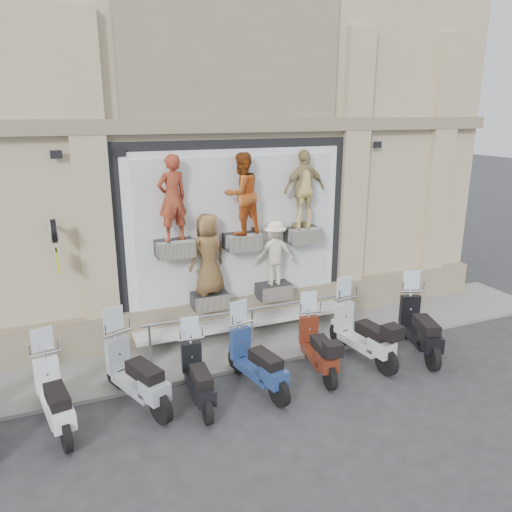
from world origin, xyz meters
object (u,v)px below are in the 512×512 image
object	(u,v)px
clock_sign_bracket	(55,238)
scooter_d	(198,367)
scooter_f	(318,338)
scooter_h	(421,317)
scooter_c	(135,362)
scooter_b	(53,386)
scooter_g	(363,323)
scooter_e	(257,351)
guard_rail	(252,327)

from	to	relation	value
clock_sign_bracket	scooter_d	world-z (taller)	clock_sign_bracket
scooter_f	scooter_h	distance (m)	2.47
scooter_c	scooter_b	bearing A→B (deg)	166.01
scooter_c	scooter_d	bearing A→B (deg)	-41.19
clock_sign_bracket	scooter_g	distance (m)	6.45
clock_sign_bracket	scooter_b	xyz separation A→B (m)	(-0.29, -2.01, -2.01)
scooter_b	scooter_f	size ratio (longest dim) A/B	1.04
clock_sign_bracket	scooter_e	bearing A→B (deg)	-33.34
scooter_d	scooter_h	distance (m)	5.03
clock_sign_bracket	scooter_b	size ratio (longest dim) A/B	0.52
scooter_g	scooter_h	world-z (taller)	scooter_h
guard_rail	scooter_b	distance (m)	4.48
clock_sign_bracket	scooter_h	distance (m)	7.73
scooter_d	scooter_f	size ratio (longest dim) A/B	0.96
scooter_d	scooter_g	distance (m)	3.71
scooter_c	scooter_f	world-z (taller)	scooter_c
guard_rail	scooter_d	size ratio (longest dim) A/B	2.81
scooter_d	scooter_c	bearing A→B (deg)	163.35
scooter_c	scooter_h	xyz separation A→B (m)	(6.07, -0.34, 0.00)
guard_rail	scooter_d	world-z (taller)	scooter_d
guard_rail	scooter_e	bearing A→B (deg)	-109.34
scooter_b	scooter_h	distance (m)	7.45
scooter_f	clock_sign_bracket	bearing A→B (deg)	165.26
scooter_h	guard_rail	bearing A→B (deg)	170.48
scooter_e	scooter_h	xyz separation A→B (m)	(3.85, -0.01, 0.05)
scooter_c	scooter_h	distance (m)	6.08
guard_rail	scooter_f	size ratio (longest dim) A/B	2.69
guard_rail	scooter_c	xyz separation A→B (m)	(-2.82, -1.38, 0.38)
scooter_f	scooter_e	bearing A→B (deg)	-166.35
guard_rail	scooter_c	size ratio (longest dim) A/B	2.42
scooter_g	scooter_d	bearing A→B (deg)	176.94
scooter_e	scooter_f	distance (m)	1.39
guard_rail	scooter_d	bearing A→B (deg)	-135.31
clock_sign_bracket	scooter_c	world-z (taller)	clock_sign_bracket
scooter_c	scooter_d	xyz separation A→B (m)	(1.04, -0.38, -0.12)
scooter_b	clock_sign_bracket	bearing A→B (deg)	72.53
clock_sign_bracket	scooter_e	distance (m)	4.43
clock_sign_bracket	scooter_b	distance (m)	2.86
scooter_d	scooter_e	world-z (taller)	scooter_e
scooter_b	scooter_e	bearing A→B (deg)	-11.88
scooter_e	scooter_g	world-z (taller)	scooter_g
scooter_d	scooter_h	xyz separation A→B (m)	(5.03, 0.04, 0.12)
scooter_g	scooter_h	xyz separation A→B (m)	(1.33, -0.22, 0.01)
scooter_b	scooter_f	bearing A→B (deg)	-9.87
clock_sign_bracket	scooter_g	xyz separation A→B (m)	(5.83, -1.96, -1.96)
scooter_g	scooter_h	size ratio (longest dim) A/B	0.98
guard_rail	scooter_c	distance (m)	3.16
scooter_c	scooter_f	distance (m)	3.61
guard_rail	scooter_f	world-z (taller)	scooter_f
scooter_c	scooter_h	bearing A→B (deg)	-24.35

